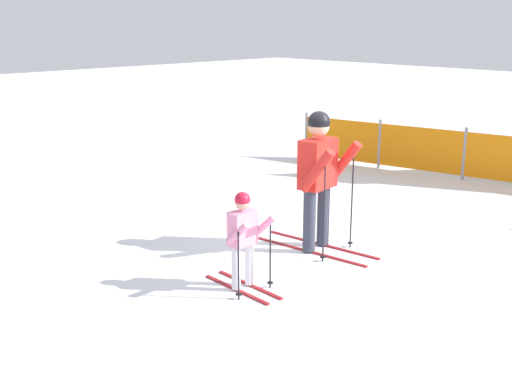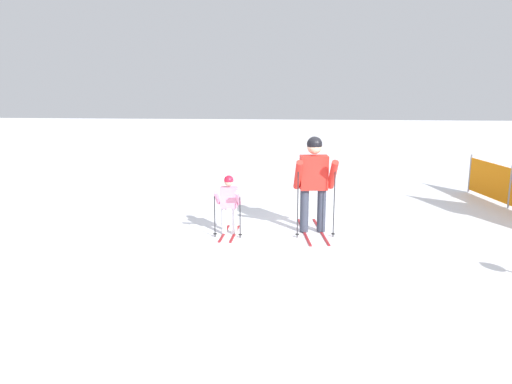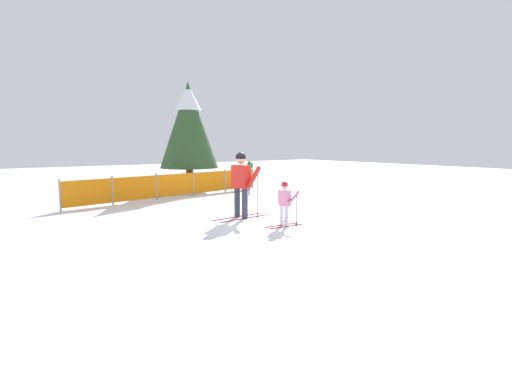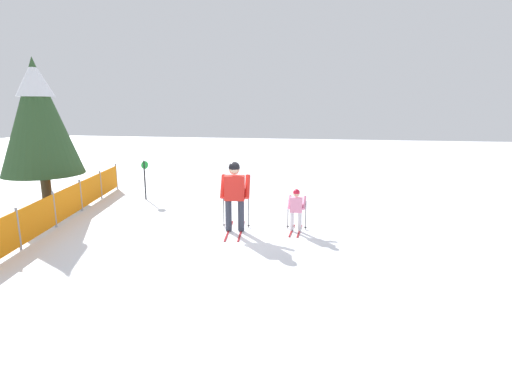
# 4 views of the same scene
# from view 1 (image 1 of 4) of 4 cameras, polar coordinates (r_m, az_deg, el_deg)

# --- Properties ---
(ground_plane) EXTENTS (60.00, 60.00, 0.00)m
(ground_plane) POSITION_cam_1_polar(r_m,az_deg,el_deg) (8.67, 6.88, -5.01)
(ground_plane) COLOR white
(skier_adult) EXTENTS (1.78, 0.83, 1.85)m
(skier_adult) POSITION_cam_1_polar(r_m,az_deg,el_deg) (8.32, 5.63, 2.06)
(skier_adult) COLOR maroon
(skier_adult) RESTS_ON ground_plane
(skier_child) EXTENTS (1.07, 0.54, 1.14)m
(skier_child) POSITION_cam_1_polar(r_m,az_deg,el_deg) (7.16, -1.11, -3.69)
(skier_child) COLOR maroon
(skier_child) RESTS_ON ground_plane
(safety_fence) EXTENTS (8.52, 1.72, 1.00)m
(safety_fence) POSITION_cam_1_polar(r_m,az_deg,el_deg) (12.52, 21.79, 2.70)
(safety_fence) COLOR gray
(safety_fence) RESTS_ON ground_plane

